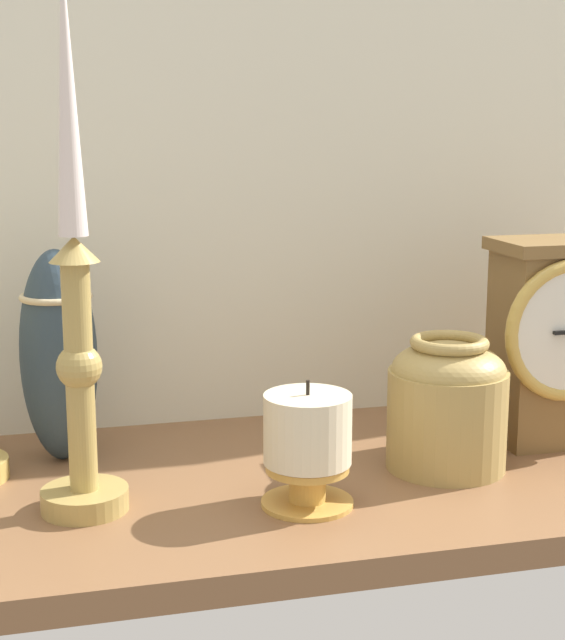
{
  "coord_description": "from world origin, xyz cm",
  "views": [
    {
      "loc": [
        -29.58,
        -79.57,
        31.0
      ],
      "look_at": [
        -9.14,
        0.0,
        14.0
      ],
      "focal_mm": 54.98,
      "sensor_mm": 36.0,
      "label": 1
    }
  ],
  "objects": [
    {
      "name": "brass_vase_jar",
      "position": [
        5.61,
        -1.82,
        6.2
      ],
      "size": [
        10.73,
        10.73,
        12.08
      ],
      "color": "#A98D4C",
      "rests_on": "ground_plane"
    },
    {
      "name": "pillar_candle_front",
      "position": [
        -8.91,
        -7.2,
        5.19
      ],
      "size": [
        7.57,
        7.57,
        10.53
      ],
      "color": "gold",
      "rests_on": "ground_plane"
    },
    {
      "name": "tall_ceramic_vase",
      "position": [
        -27.8,
        9.08,
        9.94
      ],
      "size": [
        6.95,
        6.95,
        19.6
      ],
      "color": "#2B3C49",
      "rests_on": "ground_plane"
    },
    {
      "name": "candlestick_tall_left",
      "position": [
        -26.53,
        -3.75,
        16.27
      ],
      "size": [
        7.03,
        7.03,
        44.04
      ],
      "color": "tan",
      "rests_on": "ground_plane"
    },
    {
      "name": "back_wall",
      "position": [
        0.0,
        18.5,
        32.5
      ],
      "size": [
        120.0,
        2.0,
        65.0
      ],
      "primitive_type": "cube",
      "color": "silver",
      "rests_on": "ground_plane"
    },
    {
      "name": "ground_plane",
      "position": [
        0.0,
        0.0,
        -1.2
      ],
      "size": [
        100.0,
        36.0,
        2.4
      ],
      "primitive_type": "cube",
      "color": "brown"
    },
    {
      "name": "mantel_clock",
      "position": [
        17.98,
        2.25,
        10.32
      ],
      "size": [
        13.38,
        9.16,
        19.78
      ],
      "color": "brown",
      "rests_on": "ground_plane"
    }
  ]
}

